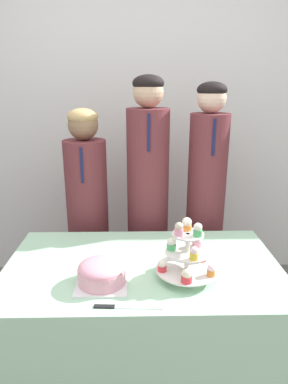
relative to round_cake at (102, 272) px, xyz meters
The scene contains 8 objects.
wall_back 1.55m from the round_cake, 82.57° to the left, with size 9.00×0.06×2.70m.
table 0.48m from the round_cake, 41.77° to the left, with size 1.36×0.80×0.71m.
round_cake is the anchor object (origin of this frame).
cake_knife 0.20m from the round_cake, 66.73° to the right, with size 0.28×0.03×0.01m.
cupcake_stand 0.39m from the round_cake, ahead, with size 0.28×0.28×0.28m.
student_0 0.83m from the round_cake, 102.17° to the left, with size 0.27×0.28×1.43m.
student_1 0.84m from the round_cake, 74.04° to the left, with size 0.27×0.28×1.63m.
student_2 1.01m from the round_cake, 52.48° to the left, with size 0.25×0.26×1.59m.
Camera 1 is at (-0.02, -1.11, 1.57)m, focal length 32.00 mm.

